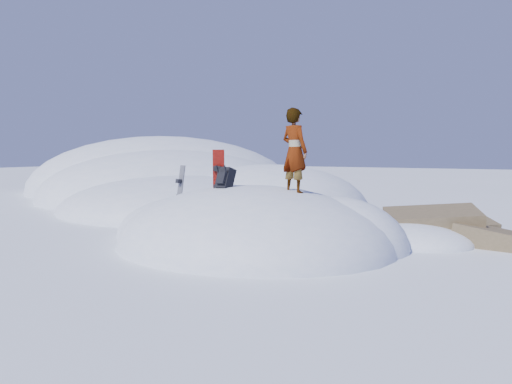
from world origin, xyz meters
The scene contains 9 objects.
ground centered at (0.00, 0.00, 0.00)m, with size 120.00×120.00×0.00m, color white.
snow_mound centered at (-0.17, 0.24, 0.00)m, with size 8.00×6.00×3.00m.
snow_ridge centered at (-10.43, 9.85, 0.00)m, with size 21.50×18.50×6.40m.
rock_outcrop centered at (3.72, 3.01, 0.01)m, with size 4.68×4.41×1.68m.
snowboard_red centered at (-0.74, -0.36, 1.63)m, with size 0.30×0.25×1.53m.
snowboard_dark centered at (-2.37, 0.18, 1.26)m, with size 0.34×0.32×1.42m.
backpack centered at (-0.51, -0.43, 1.68)m, with size 0.44×0.52×0.61m.
gear_pile centered at (-2.24, -1.13, 0.11)m, with size 0.82×0.67×0.21m.
person centered at (1.14, -0.03, 2.33)m, with size 0.72×0.47×1.98m, color slate.
Camera 1 is at (6.03, -10.46, 2.33)m, focal length 35.00 mm.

